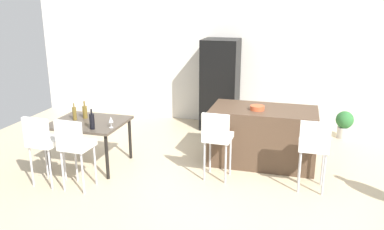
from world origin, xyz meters
name	(u,v)px	position (x,y,z in m)	size (l,w,h in m)	color
ground_plane	(229,181)	(0.00, 0.00, 0.00)	(10.00, 10.00, 0.00)	#C6B28E
back_wall	(256,57)	(0.00, 2.91, 1.45)	(10.00, 0.12, 2.90)	silver
kitchen_island	(263,136)	(0.38, 0.86, 0.46)	(1.67, 0.89, 0.92)	#4C3828
bar_chair_left	(217,135)	(-0.20, 0.03, 0.70)	(0.41, 0.41, 1.05)	silver
bar_chair_middle	(314,144)	(1.15, 0.03, 0.70)	(0.40, 0.40, 1.05)	silver
dining_table	(89,126)	(-2.28, 0.01, 0.67)	(1.13, 0.94, 0.74)	#4C4238
dining_chair_near	(42,140)	(-2.53, -0.82, 0.70)	(0.42, 0.42, 1.05)	silver
dining_chair_far	(74,143)	(-2.03, -0.82, 0.70)	(0.42, 0.42, 1.05)	silver
wine_bottle_right	(85,112)	(-2.42, 0.15, 0.85)	(0.08, 0.08, 0.28)	brown
wine_bottle_middle	(92,121)	(-2.03, -0.31, 0.86)	(0.08, 0.08, 0.31)	black
wine_bottle_near	(74,113)	(-2.53, 0.02, 0.85)	(0.06, 0.06, 0.28)	brown
wine_glass_left	(111,120)	(-1.79, -0.18, 0.86)	(0.07, 0.07, 0.17)	silver
refrigerator	(220,84)	(-0.66, 2.47, 0.92)	(0.72, 0.68, 1.84)	black
fruit_bowl	(257,108)	(0.29, 0.76, 0.96)	(0.23, 0.23, 0.07)	#C6512D
potted_plant	(344,123)	(1.80, 2.46, 0.30)	(0.33, 0.33, 0.54)	beige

